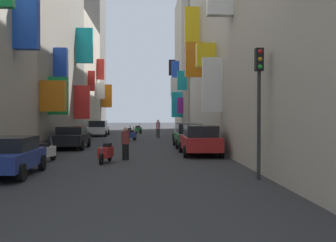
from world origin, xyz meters
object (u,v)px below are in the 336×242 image
Objects in this scene: parked_car_white at (98,128)px; pedestrian_near_left at (158,129)px; parked_car_blue at (8,155)px; parked_car_grey at (186,132)px; pedestrian_crossing at (126,144)px; parked_car_green at (189,135)px; scooter_white at (46,152)px; parked_car_black at (72,137)px; traffic_light_near_corner at (259,90)px; scooter_orange at (130,132)px; scooter_green at (138,129)px; scooter_blue at (131,135)px; parked_car_red at (200,140)px; scooter_red at (106,152)px.

parked_car_white is 2.69× the size of pedestrian_near_left.
parked_car_blue is at bearing -103.99° from pedestrian_near_left.
pedestrian_crossing is (-4.05, -12.97, 0.01)m from parked_car_grey.
scooter_white is at bearing -131.37° from parked_car_green.
parked_car_green is 0.98× the size of parked_car_white.
parked_car_black is 7.56m from scooter_white.
parked_car_grey is 0.97× the size of traffic_light_near_corner.
scooter_orange and scooter_white have the same top height.
parked_car_black is at bearing 89.13° from parked_car_blue.
pedestrian_near_left reaches higher than scooter_green.
parked_car_grey is 4.50m from scooter_blue.
scooter_orange is at bearing 82.25° from parked_car_blue.
parked_car_black is 2.59× the size of scooter_blue.
parked_car_black is 1.03× the size of traffic_light_near_corner.
pedestrian_near_left reaches higher than parked_car_green.
parked_car_red is 8.76m from traffic_light_near_corner.
parked_car_grey is at bearing 88.63° from parked_car_red.
scooter_red is (-4.54, -8.63, -0.32)m from parked_car_green.
parked_car_green is 12.57m from scooter_orange.
parked_car_black is 2.54× the size of scooter_green.
scooter_red is 7.94m from traffic_light_near_corner.
scooter_white is at bearing -106.00° from pedestrian_near_left.
pedestrian_near_left is (-2.04, 5.57, 0.06)m from parked_car_grey.
scooter_red is at bearing -124.50° from pedestrian_crossing.
parked_car_grey is 1.01× the size of parked_car_blue.
scooter_orange is (-4.29, 11.81, -0.32)m from parked_car_green.
pedestrian_crossing is (3.54, 0.80, 0.30)m from scooter_white.
pedestrian_near_left reaches higher than pedestrian_crossing.
pedestrian_crossing is at bearing -88.33° from scooter_orange.
traffic_light_near_corner is (4.68, -6.35, 2.18)m from pedestrian_crossing.
parked_car_green is at bearing -62.66° from parked_car_white.
parked_car_grey is at bearing -69.86° from pedestrian_near_left.
scooter_white is at bearing 146.00° from traffic_light_near_corner.
parked_car_blue is at bearing -100.61° from scooter_blue.
pedestrian_crossing is at bearing -107.33° from parked_car_grey.
parked_car_green is 1.02× the size of parked_car_grey.
traffic_light_near_corner is (2.68, -24.88, 2.13)m from pedestrian_near_left.
scooter_orange is (3.13, 12.50, -0.27)m from parked_car_black.
pedestrian_near_left is (5.55, 19.34, 0.35)m from scooter_white.
scooter_blue is 1.06× the size of pedestrian_near_left.
scooter_green and scooter_blue have the same top height.
parked_car_blue is at bearing -137.03° from parked_car_red.
scooter_blue is at bearing -117.72° from pedestrian_near_left.
pedestrian_near_left reaches higher than scooter_blue.
scooter_white is at bearing -158.37° from parked_car_red.
scooter_green is (3.76, 19.67, -0.27)m from parked_car_black.
scooter_green is at bearing 103.77° from pedestrian_near_left.
pedestrian_near_left reaches higher than parked_car_white.
traffic_light_near_corner is at bearing -78.42° from scooter_orange.
parked_car_red is at bearing -71.52° from scooter_blue.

